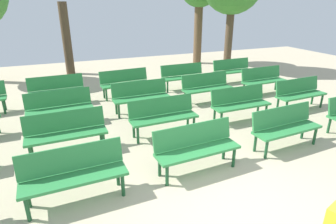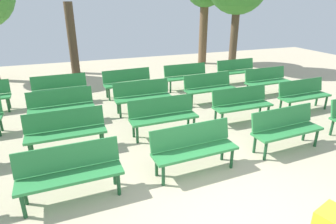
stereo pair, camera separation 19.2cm
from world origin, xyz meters
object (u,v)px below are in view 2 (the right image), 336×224
object	(u,v)px
bench_r0_c1	(70,170)
bench_r1_c3	(241,103)
bench_r1_c2	(163,114)
bench_r2_c2	(142,95)
tree_0	(72,39)
bench_r1_c4	(303,93)
bench_r3_c1	(60,88)
bench_r0_c3	(286,127)
bench_r2_c4	(267,80)
bench_r3_c2	(128,81)
bench_r2_c3	(209,86)
bench_r1_c1	(66,129)
bench_r3_c3	(186,75)
bench_r2_c1	(61,105)
bench_r3_c4	(237,70)
bench_r0_c2	(194,146)

from	to	relation	value
bench_r0_c1	bench_r1_c3	bearing A→B (deg)	20.10
bench_r1_c2	bench_r2_c2	world-z (taller)	same
bench_r1_c2	tree_0	xyz separation A→B (m)	(-1.59, 7.10, 0.97)
bench_r1_c4	bench_r3_c1	distance (m)	7.20
bench_r1_c3	bench_r2_c2	xyz separation A→B (m)	(-2.24, 1.54, 0.00)
bench_r0_c3	bench_r2_c4	bearing A→B (deg)	53.87
bench_r0_c1	bench_r2_c2	size ratio (longest dim) A/B	1.01
bench_r3_c2	bench_r2_c4	bearing A→B (deg)	-21.42
tree_0	bench_r0_c3	bearing A→B (deg)	-66.41
bench_r1_c3	bench_r2_c3	bearing A→B (deg)	92.14
bench_r1_c1	bench_r3_c1	distance (m)	3.21
bench_r1_c1	bench_r2_c4	size ratio (longest dim) A/B	1.00
bench_r3_c3	bench_r0_c1	bearing A→B (deg)	-130.91
bench_r2_c2	bench_r3_c1	bearing A→B (deg)	144.40
bench_r1_c1	bench_r2_c3	size ratio (longest dim) A/B	1.00
bench_r2_c2	bench_r2_c3	xyz separation A→B (m)	(2.16, 0.10, 0.00)
bench_r1_c4	tree_0	bearing A→B (deg)	127.62
bench_r1_c3	bench_r0_c3	bearing A→B (deg)	-90.19
bench_r1_c3	bench_r2_c3	world-z (taller)	same
bench_r1_c4	bench_r0_c3	bearing A→B (deg)	-144.03
bench_r0_c1	bench_r1_c4	bearing A→B (deg)	13.78
bench_r2_c4	bench_r3_c1	distance (m)	6.70
bench_r2_c1	bench_r3_c2	bearing A→B (deg)	35.65
bench_r1_c3	bench_r0_c1	bearing A→B (deg)	-158.65
bench_r1_c2	bench_r1_c3	size ratio (longest dim) A/B	1.00
bench_r1_c3	bench_r2_c2	size ratio (longest dim) A/B	1.00
bench_r1_c4	tree_0	distance (m)	9.19
bench_r1_c4	bench_r3_c4	size ratio (longest dim) A/B	1.00
bench_r2_c4	bench_r3_c4	size ratio (longest dim) A/B	1.00
bench_r1_c2	bench_r2_c3	bearing A→B (deg)	37.60
bench_r3_c2	bench_r0_c1	bearing A→B (deg)	-116.24
bench_r1_c2	bench_r3_c4	bearing A→B (deg)	37.41
bench_r3_c2	bench_r1_c3	bearing A→B (deg)	-57.04
bench_r1_c1	bench_r1_c2	distance (m)	2.16
bench_r2_c1	bench_r2_c3	xyz separation A→B (m)	(4.33, 0.18, 0.00)
bench_r0_c2	bench_r0_c3	size ratio (longest dim) A/B	1.00
bench_r2_c1	bench_r3_c1	xyz separation A→B (m)	(-0.02, 1.62, 0.00)
bench_r1_c1	bench_r2_c2	bearing A→B (deg)	37.15
bench_r2_c2	bench_r3_c4	bearing A→B (deg)	22.00
bench_r0_c1	bench_r1_c1	bearing A→B (deg)	88.69
bench_r1_c4	bench_r3_c4	bearing A→B (deg)	89.50
bench_r1_c4	bench_r3_c3	size ratio (longest dim) A/B	1.01
bench_r2_c1	bench_r3_c2	world-z (taller)	same
bench_r0_c2	bench_r1_c2	xyz separation A→B (m)	(-0.02, 1.65, 0.00)
bench_r0_c2	bench_r1_c2	size ratio (longest dim) A/B	1.01
bench_r1_c3	tree_0	xyz separation A→B (m)	(-3.77, 7.05, 0.97)
tree_0	bench_r1_c3	bearing A→B (deg)	-61.90
bench_r2_c2	bench_r3_c2	bearing A→B (deg)	91.98
bench_r1_c1	bench_r2_c1	size ratio (longest dim) A/B	0.99
bench_r0_c1	tree_0	xyz separation A→B (m)	(0.56, 8.80, 0.97)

